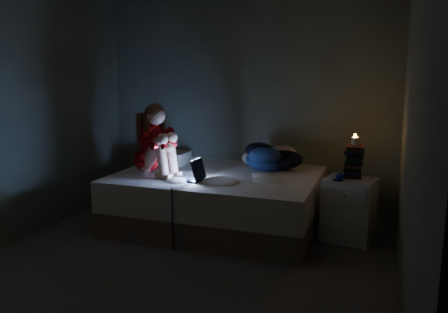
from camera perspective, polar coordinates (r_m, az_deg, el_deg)
The scene contains 14 objects.
floor at distance 4.08m, azimuth -5.53°, elevation -13.69°, with size 3.60×3.80×0.02m, color #4C4947.
wall_back at distance 5.52m, azimuth 2.69°, elevation 6.78°, with size 3.60×0.02×2.60m, color #5B684F.
wall_left at distance 4.80m, azimuth -25.88°, elevation 5.18°, with size 0.02×3.80×2.60m, color #5B684F.
wall_right at distance 3.39m, azimuth 23.05°, elevation 3.58°, with size 0.02×3.80×2.60m, color #5B684F.
bed at distance 4.95m, azimuth -0.74°, elevation -5.49°, with size 2.14×1.61×0.59m, color #BCB3A4, non-canonical shape.
pillow at distance 5.47m, azimuth -7.15°, elevation -0.10°, with size 0.48×0.34×0.14m, color white.
woman at distance 4.85m, azimuth -9.75°, elevation 2.23°, with size 0.48×0.31×0.77m, color maroon, non-canonical shape.
laptop at distance 4.57m, azimuth -4.90°, elevation -1.53°, with size 0.34×0.24×0.24m, color black, non-canonical shape.
clothes_pile at distance 5.07m, azimuth 5.53°, elevation 0.10°, with size 0.53×0.42×0.32m, color #111F43, non-canonical shape.
nightstand at distance 4.70m, azimuth 15.63°, elevation -6.48°, with size 0.47×0.42×0.63m, color silver.
book_stack at distance 4.67m, azimuth 16.21°, elevation -0.57°, with size 0.19×0.25×0.33m, color black, non-canonical shape.
candle at distance 4.63m, azimuth 16.34°, elevation 1.90°, with size 0.07×0.07×0.08m, color beige.
phone at distance 4.51m, azimuth 14.56°, elevation -2.91°, with size 0.07×0.14×0.01m, color black.
blue_orb at distance 4.48m, azimuth 14.86°, elevation -2.59°, with size 0.08×0.08×0.08m, color navy.
Camera 1 is at (1.60, -3.36, 1.66)m, focal length 35.90 mm.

